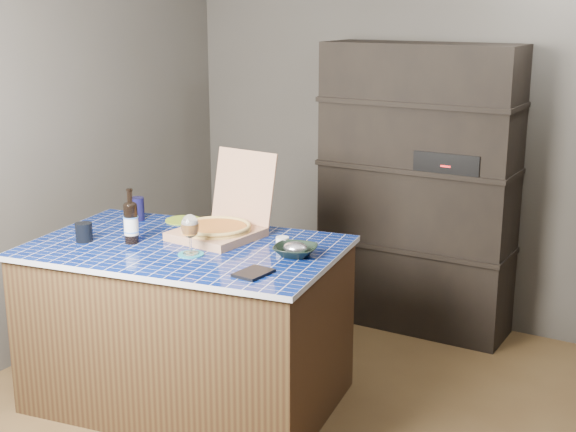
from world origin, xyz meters
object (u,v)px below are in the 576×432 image
Objects in this scene: wine_glass at (190,227)px; dvd_case at (253,273)px; kitchen_island at (188,323)px; mead_bottle at (131,222)px; pizza_box at (219,226)px; bowl at (295,251)px.

dvd_case is (0.42, -0.09, -0.13)m from wine_glass.
wine_glass is (0.12, -0.11, 0.56)m from kitchen_island.
wine_glass is at bearing -1.20° from mead_bottle.
wine_glass is (0.06, -0.32, 0.08)m from pizza_box.
pizza_box is 0.63m from dvd_case.
mead_bottle is 1.44× the size of wine_glass.
mead_bottle is (-0.32, -0.31, 0.05)m from pizza_box.
pizza_box is 2.90× the size of dvd_case.
kitchen_island is 3.34× the size of pizza_box.
bowl is at bearing 90.63° from dvd_case.
dvd_case is 0.34m from bowl.
mead_bottle is at bearing -131.43° from pizza_box.
kitchen_island is 8.07× the size of bowl.
dvd_case is (0.48, -0.41, -0.05)m from pizza_box.
wine_glass is at bearing -51.61° from kitchen_island.
pizza_box is at bearing 171.53° from bowl.
kitchen_island is 0.74m from bowl.
mead_bottle is at bearing 177.83° from dvd_case.
bowl is (0.44, 0.24, -0.11)m from wine_glass.
kitchen_island is at bearing 22.38° from mead_bottle.
bowl reaches higher than kitchen_island.
wine_glass is at bearing 172.78° from dvd_case.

